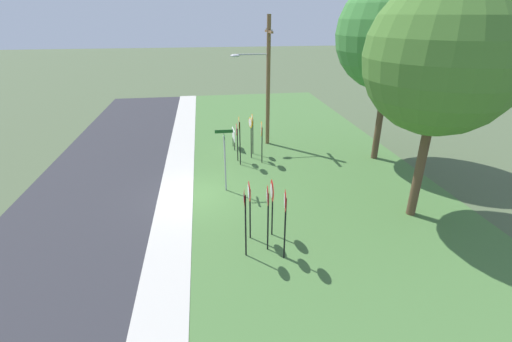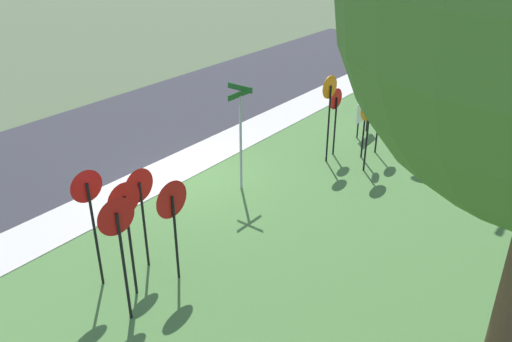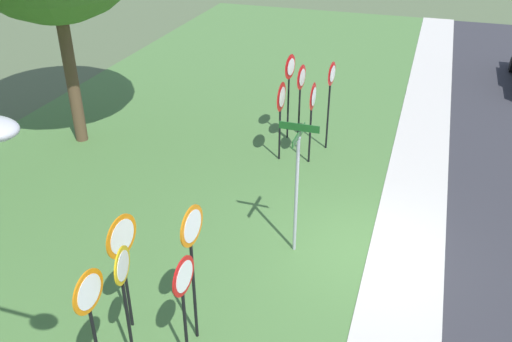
# 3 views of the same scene
# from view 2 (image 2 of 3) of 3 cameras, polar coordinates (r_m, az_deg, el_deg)

# --- Properties ---
(ground_plane) EXTENTS (160.00, 160.00, 0.00)m
(ground_plane) POSITION_cam_2_polar(r_m,az_deg,el_deg) (15.48, -7.07, -0.83)
(ground_plane) COLOR #4C5B3D
(road_asphalt) EXTENTS (44.00, 6.40, 0.01)m
(road_asphalt) POSITION_cam_2_polar(r_m,az_deg,el_deg) (18.88, -17.67, 3.27)
(road_asphalt) COLOR #2D2D33
(road_asphalt) RESTS_ON ground_plane
(sidewalk_strip) EXTENTS (44.00, 1.60, 0.06)m
(sidewalk_strip) POSITION_cam_2_polar(r_m,az_deg,el_deg) (15.98, -9.15, 0.07)
(sidewalk_strip) COLOR #BCB7AD
(sidewalk_strip) RESTS_ON ground_plane
(grass_median) EXTENTS (44.00, 12.00, 0.04)m
(grass_median) POSITION_cam_2_polar(r_m,az_deg,el_deg) (12.56, 13.33, -8.37)
(grass_median) COLOR #477038
(grass_median) RESTS_ON ground_plane
(stop_sign_near_left) EXTENTS (0.60, 0.14, 2.45)m
(stop_sign_near_left) POSITION_cam_2_polar(r_m,az_deg,el_deg) (16.33, 11.93, 7.06)
(stop_sign_near_left) COLOR black
(stop_sign_near_left) RESTS_ON grass_median
(stop_sign_near_right) EXTENTS (0.78, 0.13, 2.40)m
(stop_sign_near_right) POSITION_cam_2_polar(r_m,az_deg,el_deg) (15.43, 12.22, 5.94)
(stop_sign_near_right) COLOR black
(stop_sign_near_right) RESTS_ON grass_median
(stop_sign_far_left) EXTENTS (0.66, 0.11, 2.20)m
(stop_sign_far_left) POSITION_cam_2_polar(r_m,az_deg,el_deg) (16.43, 8.73, 6.88)
(stop_sign_far_left) COLOR black
(stop_sign_far_left) RESTS_ON grass_median
(stop_sign_far_center) EXTENTS (0.68, 0.10, 2.45)m
(stop_sign_far_center) POSITION_cam_2_polar(r_m,az_deg,el_deg) (16.79, 13.47, 7.56)
(stop_sign_far_center) COLOR black
(stop_sign_far_center) RESTS_ON grass_median
(stop_sign_far_right) EXTENTS (0.70, 0.11, 2.76)m
(stop_sign_far_right) POSITION_cam_2_polar(r_m,az_deg,el_deg) (15.78, 8.06, 7.70)
(stop_sign_far_right) COLOR black
(stop_sign_far_right) RESTS_ON grass_median
(yield_sign_near_left) EXTENTS (0.75, 0.10, 2.36)m
(yield_sign_near_left) POSITION_cam_2_polar(r_m,az_deg,el_deg) (11.04, -12.65, -2.62)
(yield_sign_near_left) COLOR black
(yield_sign_near_left) RESTS_ON grass_median
(yield_sign_near_right) EXTENTS (0.73, 0.15, 2.64)m
(yield_sign_near_right) POSITION_cam_2_polar(r_m,az_deg,el_deg) (9.54, -14.93, -6.40)
(yield_sign_near_right) COLOR black
(yield_sign_near_right) RESTS_ON grass_median
(yield_sign_far_left) EXTENTS (0.71, 0.12, 2.55)m
(yield_sign_far_left) POSITION_cam_2_polar(r_m,az_deg,el_deg) (10.19, -14.16, -4.51)
(yield_sign_far_left) COLOR black
(yield_sign_far_left) RESTS_ON grass_median
(yield_sign_far_right) EXTENTS (0.68, 0.12, 2.65)m
(yield_sign_far_right) POSITION_cam_2_polar(r_m,az_deg,el_deg) (10.63, -17.89, -3.25)
(yield_sign_far_right) COLOR black
(yield_sign_far_right) RESTS_ON grass_median
(yield_sign_center) EXTENTS (0.81, 0.11, 2.31)m
(yield_sign_center) POSITION_cam_2_polar(r_m,az_deg,el_deg) (10.55, -9.21, -4.00)
(yield_sign_center) COLOR black
(yield_sign_center) RESTS_ON grass_median
(street_name_post) EXTENTS (0.96, 0.82, 3.02)m
(street_name_post) POSITION_cam_2_polar(r_m,az_deg,el_deg) (14.02, -1.71, 4.63)
(street_name_post) COLOR #9EA0A8
(street_name_post) RESTS_ON grass_median
(utility_pole) EXTENTS (2.10, 2.38, 7.74)m
(utility_pole) POSITION_cam_2_polar(r_m,az_deg,el_deg) (17.42, 20.07, 15.73)
(utility_pole) COLOR brown
(utility_pole) RESTS_ON grass_median
(notice_board) EXTENTS (1.10, 0.08, 1.25)m
(notice_board) POSITION_cam_2_polar(r_m,az_deg,el_deg) (18.45, 11.76, 6.36)
(notice_board) COLOR black
(notice_board) RESTS_ON grass_median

